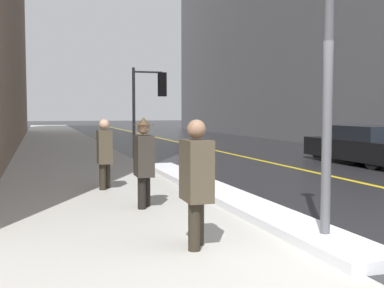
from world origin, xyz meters
The scene contains 10 objects.
ground_plane centered at (0.00, 0.00, 0.00)m, with size 160.00×160.00×0.00m, color #232326.
sidewalk_slab centered at (-2.00, 15.00, 0.01)m, with size 4.00×80.00×0.01m.
road_centre_stripe centered at (4.00, 15.00, 0.00)m, with size 0.16×80.00×0.00m.
snow_bank_curb centered at (0.23, 4.38, 0.07)m, with size 0.76×9.64×0.14m.
lamp_post centered at (0.27, 0.68, 2.87)m, with size 0.28×0.28×4.79m.
traffic_light_near centered at (1.00, 13.34, 2.34)m, with size 1.31×0.32×3.26m.
pedestrian_with_shoulder_bag centered at (-1.30, 1.01, 0.86)m, with size 0.30×0.72×1.56m.
pedestrian_trailing centered at (-1.40, 3.56, 0.85)m, with size 0.33×0.48×1.55m.
pedestrian_in_glasses centered at (-1.78, 5.75, 0.82)m, with size 0.29×0.49×1.49m.
parked_car_black centered at (6.74, 8.24, 0.58)m, with size 1.91×4.49×1.21m.
Camera 1 is at (-3.08, -4.41, 1.65)m, focal length 45.00 mm.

